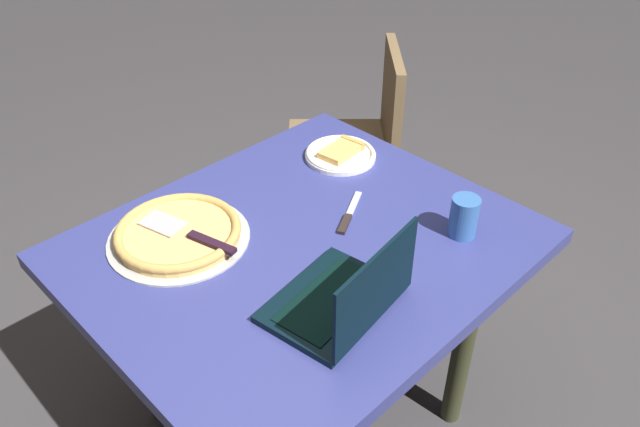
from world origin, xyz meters
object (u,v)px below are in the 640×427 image
object	(u,v)px
dining_table	(303,267)
pizza_tray	(178,233)
chair_near	(359,137)
drink_cup	(464,216)
table_knife	(348,216)
laptop	(345,298)
pizza_plate	(341,154)

from	to	relation	value
dining_table	pizza_tray	bearing A→B (deg)	-46.32
chair_near	pizza_tray	bearing A→B (deg)	16.70
dining_table	chair_near	world-z (taller)	chair_near
dining_table	drink_cup	xyz separation A→B (m)	(-0.32, 0.27, 0.14)
table_knife	drink_cup	world-z (taller)	drink_cup
laptop	dining_table	bearing A→B (deg)	-112.66
dining_table	pizza_tray	size ratio (longest dim) A/B	2.98
dining_table	table_knife	size ratio (longest dim) A/B	5.92
table_knife	drink_cup	size ratio (longest dim) A/B	1.66
dining_table	drink_cup	world-z (taller)	drink_cup
pizza_plate	dining_table	bearing A→B (deg)	30.57
pizza_plate	pizza_tray	bearing A→B (deg)	-1.04
dining_table	pizza_plate	bearing A→B (deg)	-149.43
pizza_plate	table_knife	distance (m)	0.31
laptop	chair_near	size ratio (longest dim) A/B	0.39
drink_cup	chair_near	xyz separation A→B (m)	(-0.50, -0.81, -0.29)
laptop	drink_cup	world-z (taller)	laptop
chair_near	pizza_plate	bearing A→B (deg)	35.62
drink_cup	pizza_plate	bearing A→B (deg)	-96.17
pizza_plate	pizza_tray	distance (m)	0.59
dining_table	pizza_plate	xyz separation A→B (m)	(-0.37, -0.22, 0.10)
pizza_tray	table_knife	size ratio (longest dim) A/B	1.98
dining_table	chair_near	bearing A→B (deg)	-146.59
laptop	pizza_tray	bearing A→B (deg)	-76.50
pizza_tray	laptop	bearing A→B (deg)	103.50
chair_near	dining_table	bearing A→B (deg)	33.41
drink_cup	chair_near	size ratio (longest dim) A/B	0.13
pizza_tray	chair_near	bearing A→B (deg)	-163.30
dining_table	pizza_plate	size ratio (longest dim) A/B	4.96
table_knife	chair_near	size ratio (longest dim) A/B	0.22
laptop	pizza_plate	world-z (taller)	laptop
chair_near	laptop	bearing A→B (deg)	40.54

